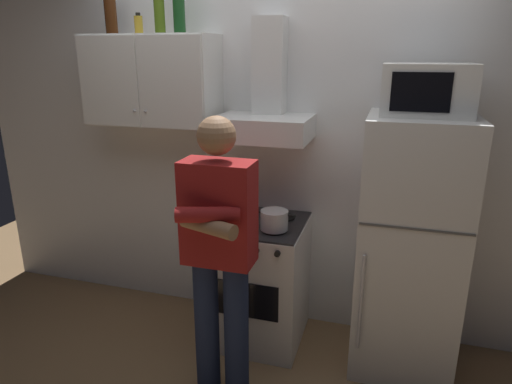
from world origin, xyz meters
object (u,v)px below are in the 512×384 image
upper_cabinet (152,81)px  microwave (427,90)px  bottle_rum_dark (111,14)px  refrigerator (410,248)px  range_hood (266,108)px  person_standing (219,253)px  cooking_pot (274,220)px  bottle_spice_jar (139,25)px  bottle_wine_green (179,10)px  bottle_olive_oil (159,14)px  stove_oven (260,280)px

upper_cabinet → microwave: upper_cabinet is taller
upper_cabinet → bottle_rum_dark: 0.51m
refrigerator → microwave: size_ratio=3.33×
range_hood → microwave: 0.97m
microwave → person_standing: size_ratio=0.29×
refrigerator → cooking_pot: 0.84m
bottle_rum_dark → bottle_spice_jar: 0.21m
refrigerator → person_standing: bearing=-148.8°
range_hood → cooking_pot: range_hood is taller
person_standing → range_hood: bearing=86.1°
microwave → bottle_wine_green: bottle_wine_green is taller
upper_cabinet → bottle_olive_oil: (0.10, -0.03, 0.42)m
person_standing → bottle_rum_dark: bearing=144.4°
cooking_pot → bottle_spice_jar: 1.57m
refrigerator → bottle_spice_jar: bearing=175.5°
range_hood → bottle_wine_green: size_ratio=2.48×
stove_oven → range_hood: range_hood is taller
person_standing → bottle_spice_jar: 1.65m
refrigerator → bottle_wine_green: 2.08m
range_hood → bottle_rum_dark: (-1.08, 0.01, 0.58)m
range_hood → microwave: range_hood is taller
stove_oven → bottle_rum_dark: size_ratio=3.25×
range_hood → person_standing: (-0.05, -0.73, -0.70)m
upper_cabinet → bottle_rum_dark: bottle_rum_dark is taller
range_hood → refrigerator: bearing=-7.5°
range_hood → bottle_rum_dark: 1.23m
stove_oven → bottle_olive_oil: size_ratio=3.42×
microwave → bottle_rum_dark: size_ratio=1.79×
range_hood → cooking_pot: 0.72m
person_standing → bottle_wine_green: bottle_wine_green is taller
upper_cabinet → microwave: 1.75m
upper_cabinet → refrigerator: size_ratio=0.56×
bottle_wine_green → bottle_spice_jar: bearing=180.0°
person_standing → cooking_pot: 0.52m
range_hood → person_standing: size_ratio=0.46×
bottle_olive_oil → bottle_spice_jar: size_ratio=1.91×
person_standing → cooking_pot: (0.18, 0.49, 0.03)m
bottle_rum_dark → bottle_wine_green: (0.50, 0.01, 0.02)m
refrigerator → bottle_wine_green: bearing=174.6°
refrigerator → bottle_rum_dark: bottle_rum_dark is taller
refrigerator → upper_cabinet: bearing=175.9°
microwave → cooking_pot: microwave is taller
bottle_rum_dark → range_hood: bearing=-0.3°
person_standing → bottle_spice_jar: size_ratio=12.25×
stove_oven → person_standing: bearing=-94.7°
microwave → bottle_wine_green: size_ratio=1.58×
refrigerator → cooking_pot: size_ratio=5.85×
bottle_spice_jar → microwave: bearing=-3.9°
person_standing → bottle_spice_jar: bearing=137.9°
range_hood → bottle_spice_jar: bearing=178.8°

